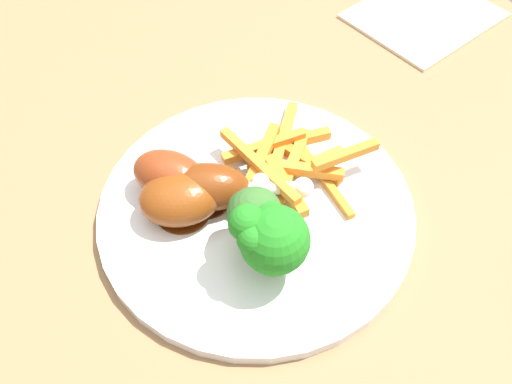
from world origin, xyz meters
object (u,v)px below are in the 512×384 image
dinner_plate (256,209)px  broccoli_floret_front (270,237)px  chicken_drumstick_far (213,187)px  dining_table (291,246)px  chicken_drumstick_near (185,197)px  broccoli_floret_middle (254,215)px  chicken_drumstick_extra (176,178)px  carrot_fries_pile (288,161)px

dinner_plate → broccoli_floret_front: 0.08m
broccoli_floret_front → chicken_drumstick_far: broccoli_floret_front is taller
dinner_plate → broccoli_floret_front: (-0.06, 0.02, 0.05)m
dining_table → chicken_drumstick_near: chicken_drumstick_near is taller
broccoli_floret_middle → chicken_drumstick_extra: broccoli_floret_middle is taller
broccoli_floret_front → carrot_fries_pile: size_ratio=0.49×
broccoli_floret_middle → carrot_fries_pile: bearing=-48.0°
dinner_plate → chicken_drumstick_near: size_ratio=2.34×
dining_table → broccoli_floret_front: 0.19m
chicken_drumstick_far → carrot_fries_pile: bearing=-86.4°
carrot_fries_pile → broccoli_floret_front: bearing=142.8°
broccoli_floret_front → chicken_drumstick_near: (0.08, 0.04, -0.03)m
dining_table → chicken_drumstick_extra: bearing=70.0°
dining_table → chicken_drumstick_extra: 0.18m
dining_table → dinner_plate: bearing=98.9°
dining_table → dinner_plate: dinner_plate is taller
dining_table → chicken_drumstick_far: bearing=80.1°
dinner_plate → carrot_fries_pile: carrot_fries_pile is taller
broccoli_floret_front → broccoli_floret_middle: (0.03, -0.00, -0.01)m
dining_table → chicken_drumstick_far: chicken_drumstick_far is taller
carrot_fries_pile → chicken_drumstick_extra: chicken_drumstick_extra is taller
chicken_drumstick_near → chicken_drumstick_extra: size_ratio=1.11×
dining_table → broccoli_floret_middle: bearing=121.6°
dinner_plate → chicken_drumstick_extra: chicken_drumstick_extra is taller
dining_table → carrot_fries_pile: (0.02, 0.00, 0.12)m
dinner_plate → chicken_drumstick_far: bearing=56.3°
broccoli_floret_middle → chicken_drumstick_far: bearing=12.9°
dining_table → chicken_drumstick_near: (0.02, 0.11, 0.13)m
dining_table → broccoli_floret_front: broccoli_floret_front is taller
chicken_drumstick_near → broccoli_floret_front: bearing=-155.8°
carrot_fries_pile → chicken_drumstick_far: size_ratio=1.15×
chicken_drumstick_near → broccoli_floret_middle: bearing=-145.6°
dining_table → chicken_drumstick_far: (0.01, 0.08, 0.13)m
carrot_fries_pile → chicken_drumstick_far: chicken_drumstick_far is taller
broccoli_floret_front → dinner_plate: bearing=-17.6°
broccoli_floret_middle → dinner_plate: bearing=-29.9°
carrot_fries_pile → chicken_drumstick_near: size_ratio=1.22×
broccoli_floret_front → chicken_drumstick_far: (0.08, 0.01, -0.03)m
dinner_plate → broccoli_floret_middle: broccoli_floret_middle is taller
broccoli_floret_front → broccoli_floret_middle: broccoli_floret_front is taller
carrot_fries_pile → chicken_drumstick_near: (-0.00, 0.11, 0.01)m
broccoli_floret_front → carrot_fries_pile: bearing=-37.2°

